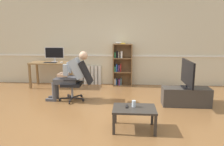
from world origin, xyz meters
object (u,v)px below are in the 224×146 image
coffee_table (134,111)px  spare_remote (127,106)px  imac_monitor (54,53)px  office_chair (78,80)px  computer_desk (53,66)px  bookshelf (121,65)px  person_seated (71,74)px  drinking_glass (134,104)px  radiator (89,75)px  tv_screen (187,74)px  tv_stand (186,97)px  keyboard (50,62)px  computer_mouse (62,62)px

coffee_table → spare_remote: 0.15m
imac_monitor → office_chair: imac_monitor is taller
computer_desk → bookshelf: bearing=8.1°
person_seated → drinking_glass: bearing=45.2°
radiator → tv_screen: bearing=-35.7°
bookshelf → tv_stand: bookshelf is taller
computer_desk → bookshelf: bookshelf is taller
radiator → drinking_glass: size_ratio=6.96×
radiator → spare_remote: 3.34m
bookshelf → tv_screen: (1.52, -1.74, 0.10)m
imac_monitor → spare_remote: (2.21, -2.79, -0.62)m
radiator → tv_screen: tv_screen is taller
computer_desk → coffee_table: bearing=-49.3°
keyboard → person_seated: person_seated is taller
spare_remote → drinking_glass: bearing=5.7°
imac_monitor → bookshelf: bookshelf is taller
computer_desk → imac_monitor: (0.04, 0.08, 0.37)m
computer_desk → imac_monitor: imac_monitor is taller
imac_monitor → drinking_glass: imac_monitor is taller
office_chair → spare_remote: bearing=38.6°
radiator → tv_stand: 3.16m
bookshelf → tv_screen: size_ratio=1.40×
imac_monitor → computer_mouse: size_ratio=5.88×
imac_monitor → keyboard: imac_monitor is taller
person_seated → coffee_table: person_seated is taller
computer_mouse → spare_remote: size_ratio=0.67×
imac_monitor → keyboard: (-0.06, -0.22, -0.25)m
keyboard → spare_remote: size_ratio=2.40×
computer_mouse → radiator: (0.71, 0.51, -0.47)m
computer_mouse → bookshelf: (1.75, 0.41, -0.13)m
computer_desk → radiator: computer_desk is taller
tv_stand → computer_mouse: bearing=157.8°
tv_screen → coffee_table: size_ratio=1.32×
keyboard → radiator: keyboard is taller
bookshelf → drinking_glass: bearing=-84.2°
bookshelf → person_seated: (-1.17, -1.56, 0.00)m
computer_desk → computer_mouse: computer_mouse is taller
tv_screen → coffee_table: bearing=137.6°
computer_mouse → spare_remote: bearing=-53.3°
person_seated → coffee_table: (1.49, -1.49, -0.31)m
keyboard → bookshelf: bookshelf is taller
coffee_table → office_chair: bearing=131.2°
radiator → bookshelf: bearing=-5.4°
keyboard → person_seated: bearing=-51.0°
tv_stand → drinking_glass: drinking_glass is taller
keyboard → spare_remote: 3.45m
computer_desk → keyboard: size_ratio=3.63×
imac_monitor → spare_remote: size_ratio=3.92×
tv_screen → spare_remote: bearing=133.8°
tv_screen → coffee_table: 1.83m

